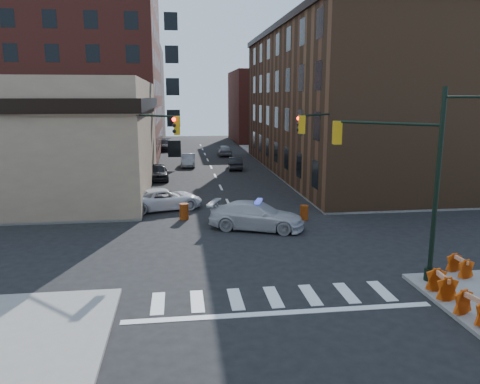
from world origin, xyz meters
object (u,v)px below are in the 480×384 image
object	(u,v)px
police_car	(257,216)
barricade_se_a	(460,266)
pickup	(164,199)
pedestrian_b	(60,196)
barrel_bank	(184,212)
barrel_road	(304,213)
parked_car_enear	(235,163)
parked_car_wnear	(158,172)
barricade_nw_a	(115,204)
pedestrian_a	(89,205)
parked_car_wfar	(188,160)

from	to	relation	value
police_car	barricade_se_a	world-z (taller)	police_car
pickup	pedestrian_b	bearing A→B (deg)	67.72
police_car	barrel_bank	xyz separation A→B (m)	(-4.25, 2.78, -0.30)
pedestrian_b	barrel_bank	distance (m)	9.23
barrel_road	barricade_se_a	distance (m)	11.24
parked_car_enear	pedestrian_b	world-z (taller)	pedestrian_b
pedestrian_b	barrel_bank	size ratio (longest dim) A/B	1.55
parked_car_wnear	pedestrian_b	bearing A→B (deg)	-122.64
barricade_nw_a	police_car	bearing A→B (deg)	-23.59
pickup	pedestrian_a	xyz separation A→B (m)	(-4.73, -1.98, 0.19)
parked_car_enear	pedestrian_a	bearing A→B (deg)	62.21
pedestrian_a	parked_car_wnear	bearing A→B (deg)	102.87
pedestrian_b	parked_car_enear	bearing A→B (deg)	36.15
parked_car_enear	pedestrian_a	distance (m)	22.91
pickup	parked_car_wfar	size ratio (longest dim) A/B	1.24
parked_car_wfar	pedestrian_b	xyz separation A→B (m)	(-9.26, -19.53, 0.25)
parked_car_wnear	barricade_se_a	size ratio (longest dim) A/B	4.11
barrel_road	barricade_se_a	xyz separation A→B (m)	(4.07, -10.48, 0.08)
police_car	parked_car_wfar	size ratio (longest dim) A/B	1.31
pedestrian_b	barrel_bank	world-z (taller)	pedestrian_b
pickup	barrel_road	size ratio (longest dim) A/B	5.61
pedestrian_b	barrel_road	bearing A→B (deg)	-30.14
barricade_se_a	barrel_bank	bearing A→B (deg)	41.78
parked_car_wnear	parked_car_enear	bearing A→B (deg)	31.39
police_car	barricade_se_a	distance (m)	11.52
pedestrian_b	barricade_nw_a	xyz separation A→B (m)	(3.86, -1.30, -0.37)
pedestrian_b	barricade_se_a	size ratio (longest dim) A/B	1.50
police_car	pedestrian_b	world-z (taller)	pedestrian_b
barrel_road	barrel_bank	bearing A→B (deg)	171.87
parked_car_wfar	barrel_bank	size ratio (longest dim) A/B	4.12
police_car	barrel_road	size ratio (longest dim) A/B	5.94
police_car	parked_car_wnear	xyz separation A→B (m)	(-6.44, 17.72, -0.06)
parked_car_wnear	parked_car_enear	distance (m)	9.76
barrel_bank	barricade_se_a	world-z (taller)	barrel_bank
police_car	pedestrian_b	xyz separation A→B (m)	(-12.70, 6.47, 0.14)
barricade_nw_a	pedestrian_a	bearing A→B (deg)	-128.91
pedestrian_a	barrel_road	xyz separation A→B (m)	(13.70, -2.03, -0.46)
barricade_se_a	barricade_nw_a	xyz separation A→B (m)	(-16.28, 13.97, 0.03)
parked_car_wnear	pedestrian_a	size ratio (longest dim) A/B	2.86
parked_car_wfar	barricade_se_a	bearing A→B (deg)	-69.81
barrel_road	pickup	bearing A→B (deg)	155.87
police_car	parked_car_wfar	world-z (taller)	police_car
pedestrian_b	barricade_se_a	xyz separation A→B (m)	(20.14, -15.26, -0.40)
pedestrian_a	parked_car_wfar	bearing A→B (deg)	101.23
barrel_bank	pickup	bearing A→B (deg)	114.64
parked_car_wnear	parked_car_enear	world-z (taller)	parked_car_wnear
pickup	parked_car_wfar	bearing A→B (deg)	-22.17
parked_car_enear	barrel_road	xyz separation A→B (m)	(1.81, -21.61, -0.19)
parked_car_wfar	barricade_se_a	distance (m)	36.46
parked_car_enear	barrel_road	world-z (taller)	parked_car_enear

